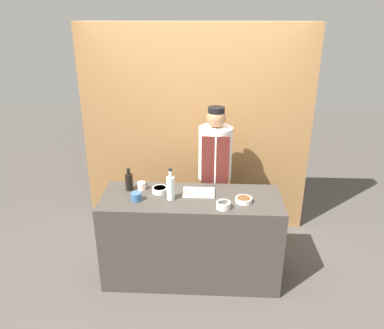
{
  "coord_description": "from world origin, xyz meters",
  "views": [
    {
      "loc": [
        0.17,
        -3.12,
        2.51
      ],
      "look_at": [
        0.0,
        0.12,
        1.16
      ],
      "focal_mm": 35.0,
      "sensor_mm": 36.0,
      "label": 1
    }
  ],
  "objects_px": {
    "cup_cream": "(142,186)",
    "chef_center": "(215,175)",
    "sauce_bowl_brown": "(244,200)",
    "cup_blue": "(136,197)",
    "sauce_bowl_yellow": "(223,205)",
    "cutting_board": "(199,192)",
    "bottle_soy": "(129,181)",
    "sauce_bowl_purple": "(160,190)",
    "bottle_clear": "(171,187)"
  },
  "relations": [
    {
      "from": "cup_cream",
      "to": "chef_center",
      "type": "relative_size",
      "value": 0.05
    },
    {
      "from": "sauce_bowl_brown",
      "to": "cup_blue",
      "type": "height_order",
      "value": "cup_blue"
    },
    {
      "from": "sauce_bowl_yellow",
      "to": "cutting_board",
      "type": "distance_m",
      "value": 0.36
    },
    {
      "from": "sauce_bowl_brown",
      "to": "cup_cream",
      "type": "height_order",
      "value": "cup_cream"
    },
    {
      "from": "bottle_soy",
      "to": "sauce_bowl_purple",
      "type": "bearing_deg",
      "value": -7.87
    },
    {
      "from": "sauce_bowl_brown",
      "to": "cutting_board",
      "type": "bearing_deg",
      "value": 160.01
    },
    {
      "from": "cup_cream",
      "to": "sauce_bowl_brown",
      "type": "bearing_deg",
      "value": -11.92
    },
    {
      "from": "sauce_bowl_yellow",
      "to": "bottle_clear",
      "type": "distance_m",
      "value": 0.51
    },
    {
      "from": "sauce_bowl_brown",
      "to": "cup_blue",
      "type": "relative_size",
      "value": 1.61
    },
    {
      "from": "sauce_bowl_brown",
      "to": "bottle_soy",
      "type": "relative_size",
      "value": 0.67
    },
    {
      "from": "sauce_bowl_yellow",
      "to": "bottle_soy",
      "type": "relative_size",
      "value": 0.56
    },
    {
      "from": "sauce_bowl_purple",
      "to": "bottle_clear",
      "type": "xyz_separation_m",
      "value": [
        0.12,
        -0.13,
        0.09
      ]
    },
    {
      "from": "bottle_soy",
      "to": "chef_center",
      "type": "height_order",
      "value": "chef_center"
    },
    {
      "from": "bottle_soy",
      "to": "cup_blue",
      "type": "xyz_separation_m",
      "value": [
        0.11,
        -0.22,
        -0.05
      ]
    },
    {
      "from": "cup_blue",
      "to": "sauce_bowl_purple",
      "type": "bearing_deg",
      "value": 41.76
    },
    {
      "from": "cutting_board",
      "to": "chef_center",
      "type": "xyz_separation_m",
      "value": [
        0.16,
        0.47,
        -0.02
      ]
    },
    {
      "from": "sauce_bowl_purple",
      "to": "sauce_bowl_yellow",
      "type": "distance_m",
      "value": 0.66
    },
    {
      "from": "sauce_bowl_brown",
      "to": "chef_center",
      "type": "relative_size",
      "value": 0.1
    },
    {
      "from": "cup_blue",
      "to": "chef_center",
      "type": "distance_m",
      "value": 0.97
    },
    {
      "from": "sauce_bowl_brown",
      "to": "cup_cream",
      "type": "relative_size",
      "value": 1.96
    },
    {
      "from": "bottle_soy",
      "to": "bottle_clear",
      "type": "distance_m",
      "value": 0.46
    },
    {
      "from": "sauce_bowl_purple",
      "to": "chef_center",
      "type": "xyz_separation_m",
      "value": [
        0.53,
        0.47,
        -0.04
      ]
    },
    {
      "from": "sauce_bowl_purple",
      "to": "cup_blue",
      "type": "relative_size",
      "value": 1.55
    },
    {
      "from": "sauce_bowl_purple",
      "to": "sauce_bowl_yellow",
      "type": "xyz_separation_m",
      "value": [
        0.6,
        -0.28,
        0.0
      ]
    },
    {
      "from": "bottle_soy",
      "to": "sauce_bowl_brown",
      "type": "bearing_deg",
      "value": -10.21
    },
    {
      "from": "sauce_bowl_purple",
      "to": "bottle_soy",
      "type": "bearing_deg",
      "value": 172.13
    },
    {
      "from": "sauce_bowl_yellow",
      "to": "sauce_bowl_brown",
      "type": "distance_m",
      "value": 0.23
    },
    {
      "from": "sauce_bowl_yellow",
      "to": "cutting_board",
      "type": "xyz_separation_m",
      "value": [
        -0.23,
        0.28,
        -0.02
      ]
    },
    {
      "from": "sauce_bowl_yellow",
      "to": "bottle_clear",
      "type": "height_order",
      "value": "bottle_clear"
    },
    {
      "from": "sauce_bowl_yellow",
      "to": "bottle_clear",
      "type": "relative_size",
      "value": 0.41
    },
    {
      "from": "bottle_clear",
      "to": "cup_cream",
      "type": "relative_size",
      "value": 3.93
    },
    {
      "from": "sauce_bowl_brown",
      "to": "cup_blue",
      "type": "xyz_separation_m",
      "value": [
        -0.99,
        -0.02,
        0.01
      ]
    },
    {
      "from": "sauce_bowl_brown",
      "to": "cup_cream",
      "type": "distance_m",
      "value": 1.0
    },
    {
      "from": "cup_blue",
      "to": "sauce_bowl_yellow",
      "type": "bearing_deg",
      "value": -7.46
    },
    {
      "from": "cutting_board",
      "to": "cup_cream",
      "type": "xyz_separation_m",
      "value": [
        -0.56,
        0.05,
        0.03
      ]
    },
    {
      "from": "cutting_board",
      "to": "cup_cream",
      "type": "relative_size",
      "value": 3.84
    },
    {
      "from": "cutting_board",
      "to": "sauce_bowl_yellow",
      "type": "bearing_deg",
      "value": -50.51
    },
    {
      "from": "bottle_clear",
      "to": "bottle_soy",
      "type": "bearing_deg",
      "value": 157.64
    },
    {
      "from": "cup_cream",
      "to": "sauce_bowl_purple",
      "type": "bearing_deg",
      "value": -15.36
    },
    {
      "from": "cup_cream",
      "to": "chef_center",
      "type": "xyz_separation_m",
      "value": [
        0.71,
        0.42,
        -0.05
      ]
    },
    {
      "from": "sauce_bowl_yellow",
      "to": "sauce_bowl_brown",
      "type": "height_order",
      "value": "sauce_bowl_yellow"
    },
    {
      "from": "sauce_bowl_purple",
      "to": "cutting_board",
      "type": "bearing_deg",
      "value": -0.55
    },
    {
      "from": "bottle_clear",
      "to": "cup_blue",
      "type": "height_order",
      "value": "bottle_clear"
    },
    {
      "from": "bottle_clear",
      "to": "cup_blue",
      "type": "relative_size",
      "value": 3.23
    },
    {
      "from": "sauce_bowl_brown",
      "to": "bottle_soy",
      "type": "height_order",
      "value": "bottle_soy"
    },
    {
      "from": "cup_cream",
      "to": "cutting_board",
      "type": "bearing_deg",
      "value": -5.56
    },
    {
      "from": "sauce_bowl_brown",
      "to": "bottle_clear",
      "type": "relative_size",
      "value": 0.5
    },
    {
      "from": "sauce_bowl_yellow",
      "to": "cup_cream",
      "type": "distance_m",
      "value": 0.85
    },
    {
      "from": "sauce_bowl_yellow",
      "to": "chef_center",
      "type": "distance_m",
      "value": 0.75
    },
    {
      "from": "cutting_board",
      "to": "bottle_clear",
      "type": "relative_size",
      "value": 0.98
    }
  ]
}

